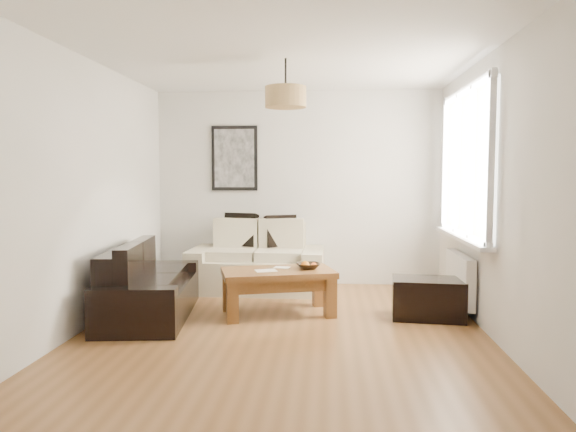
# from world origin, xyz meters

# --- Properties ---
(floor) EXTENTS (4.50, 4.50, 0.00)m
(floor) POSITION_xyz_m (0.00, 0.00, 0.00)
(floor) COLOR brown
(floor) RESTS_ON ground
(ceiling) EXTENTS (3.80, 4.50, 0.00)m
(ceiling) POSITION_xyz_m (0.00, 0.00, 2.60)
(ceiling) COLOR white
(ceiling) RESTS_ON floor
(wall_back) EXTENTS (3.80, 0.04, 2.60)m
(wall_back) POSITION_xyz_m (0.00, 2.25, 1.30)
(wall_back) COLOR silver
(wall_back) RESTS_ON floor
(wall_front) EXTENTS (3.80, 0.04, 2.60)m
(wall_front) POSITION_xyz_m (0.00, -2.25, 1.30)
(wall_front) COLOR silver
(wall_front) RESTS_ON floor
(wall_left) EXTENTS (0.04, 4.50, 2.60)m
(wall_left) POSITION_xyz_m (-1.90, 0.00, 1.30)
(wall_left) COLOR silver
(wall_left) RESTS_ON floor
(wall_right) EXTENTS (0.04, 4.50, 2.60)m
(wall_right) POSITION_xyz_m (1.90, 0.00, 1.30)
(wall_right) COLOR silver
(wall_right) RESTS_ON floor
(window_bay) EXTENTS (0.14, 1.90, 1.60)m
(window_bay) POSITION_xyz_m (1.86, 0.80, 1.60)
(window_bay) COLOR white
(window_bay) RESTS_ON wall_right
(radiator) EXTENTS (0.10, 0.90, 0.52)m
(radiator) POSITION_xyz_m (1.82, 0.80, 0.38)
(radiator) COLOR white
(radiator) RESTS_ON wall_right
(poster) EXTENTS (0.62, 0.04, 0.87)m
(poster) POSITION_xyz_m (-0.85, 2.22, 1.70)
(poster) COLOR black
(poster) RESTS_ON wall_back
(pendant_shade) EXTENTS (0.40, 0.40, 0.20)m
(pendant_shade) POSITION_xyz_m (0.00, 0.30, 2.23)
(pendant_shade) COLOR tan
(pendant_shade) RESTS_ON ceiling
(loveseat_cream) EXTENTS (1.70, 0.94, 0.84)m
(loveseat_cream) POSITION_xyz_m (-0.49, 1.78, 0.42)
(loveseat_cream) COLOR beige
(loveseat_cream) RESTS_ON floor
(sofa_leather) EXTENTS (0.98, 1.72, 0.71)m
(sofa_leather) POSITION_xyz_m (-1.43, 0.42, 0.35)
(sofa_leather) COLOR black
(sofa_leather) RESTS_ON floor
(coffee_table) EXTENTS (1.29, 0.93, 0.48)m
(coffee_table) POSITION_xyz_m (-0.11, 0.63, 0.24)
(coffee_table) COLOR brown
(coffee_table) RESTS_ON floor
(ottoman) EXTENTS (0.76, 0.53, 0.41)m
(ottoman) POSITION_xyz_m (1.45, 0.59, 0.21)
(ottoman) COLOR black
(ottoman) RESTS_ON floor
(cushion_left) EXTENTS (0.46, 0.24, 0.44)m
(cushion_left) POSITION_xyz_m (-0.73, 1.98, 0.75)
(cushion_left) COLOR black
(cushion_left) RESTS_ON loveseat_cream
(cushion_right) EXTENTS (0.43, 0.29, 0.42)m
(cushion_right) POSITION_xyz_m (-0.20, 1.98, 0.74)
(cushion_right) COLOR black
(cushion_right) RESTS_ON loveseat_cream
(fruit_bowl) EXTENTS (0.30, 0.30, 0.06)m
(fruit_bowl) POSITION_xyz_m (0.21, 0.71, 0.51)
(fruit_bowl) COLOR black
(fruit_bowl) RESTS_ON coffee_table
(orange_a) EXTENTS (0.12, 0.12, 0.09)m
(orange_a) POSITION_xyz_m (0.18, 0.67, 0.52)
(orange_a) COLOR orange
(orange_a) RESTS_ON fruit_bowl
(orange_b) EXTENTS (0.07, 0.07, 0.06)m
(orange_b) POSITION_xyz_m (0.27, 0.71, 0.52)
(orange_b) COLOR #DB5B12
(orange_b) RESTS_ON fruit_bowl
(orange_c) EXTENTS (0.10, 0.10, 0.09)m
(orange_c) POSITION_xyz_m (0.18, 0.71, 0.52)
(orange_c) COLOR orange
(orange_c) RESTS_ON fruit_bowl
(papers) EXTENTS (0.25, 0.21, 0.01)m
(papers) POSITION_xyz_m (-0.23, 0.56, 0.48)
(papers) COLOR white
(papers) RESTS_ON coffee_table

